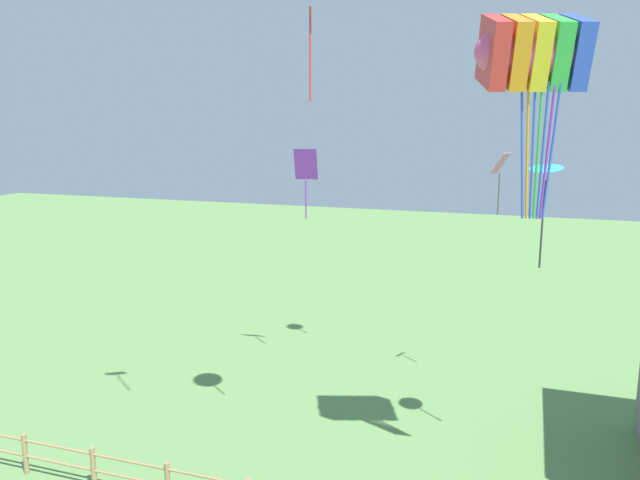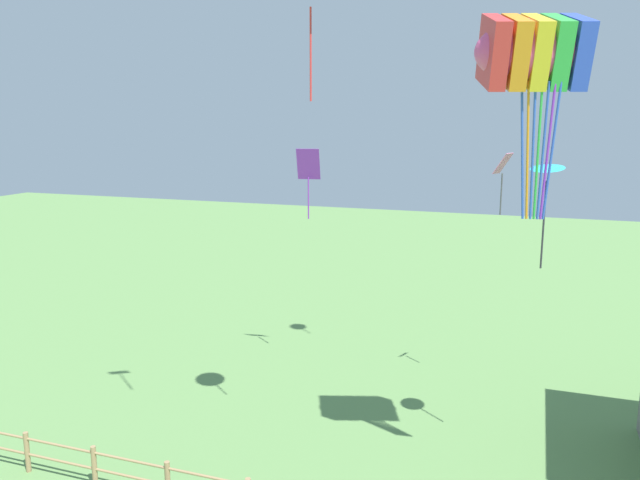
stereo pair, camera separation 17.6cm
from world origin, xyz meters
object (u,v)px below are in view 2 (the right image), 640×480
Objects in this scene: kite_cyan_delta at (547,173)px; kite_pink_diamond at (502,172)px; kite_rainbow_parafoil at (533,52)px; kite_purple_streamer at (308,170)px.

kite_cyan_delta is 4.68m from kite_pink_diamond.
kite_rainbow_parafoil is 3.40m from kite_cyan_delta.
kite_pink_diamond is at bearing 106.55° from kite_cyan_delta.
kite_pink_diamond is (-0.85, 6.35, -3.12)m from kite_rainbow_parafoil.
kite_rainbow_parafoil is at bearing -40.32° from kite_purple_streamer.
kite_pink_diamond reaches higher than kite_cyan_delta.
kite_rainbow_parafoil is at bearing -104.27° from kite_cyan_delta.
kite_purple_streamer reaches higher than kite_pink_diamond.
kite_rainbow_parafoil is 10.64m from kite_purple_streamer.
kite_purple_streamer is 1.27× the size of kite_pink_diamond.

